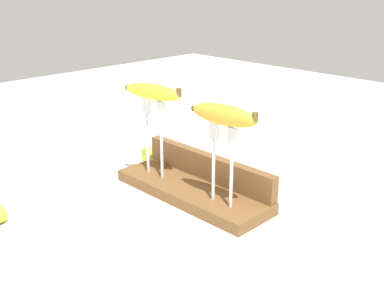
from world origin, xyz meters
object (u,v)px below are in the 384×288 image
Objects in this scene: banana_raised_left at (153,92)px; banana_raised_right at (224,115)px; banana_chunk_near at (154,154)px; fork_fallen_near at (215,128)px; fork_stand_right at (223,157)px; fork_stand_left at (154,131)px.

banana_raised_left is 0.21m from banana_raised_right.
banana_raised_right reaches higher than banana_chunk_near.
fork_fallen_near is at bearing 133.89° from banana_raised_right.
banana_raised_left is (-0.21, -0.00, 0.10)m from fork_stand_right.
fork_stand_right is 1.07× the size of banana_raised_right.
fork_stand_right is at bearing -16.50° from banana_chunk_near.
fork_stand_right is 0.61m from fork_fallen_near.
fork_stand_right is 0.36m from banana_chunk_near.
banana_raised_right is (-0.00, -0.00, 0.09)m from fork_stand_right.
banana_chunk_near is (0.08, -0.33, 0.02)m from fork_fallen_near.
banana_raised_left reaches higher than banana_chunk_near.
fork_stand_right is 2.99× the size of banana_chunk_near.
fork_stand_right is at bearing 0.00° from fork_stand_left.
banana_raised_right is 0.40m from banana_chunk_near.
fork_fallen_near is (-0.41, 0.43, -0.13)m from fork_stand_right.
fork_stand_right reaches higher than banana_chunk_near.
banana_raised_left is 0.95× the size of fork_fallen_near.
fork_fallen_near is 0.34m from banana_chunk_near.
banana_chunk_near is at bearing 140.86° from fork_stand_left.
fork_stand_left reaches higher than fork_stand_right.
banana_chunk_near is (-0.12, 0.10, -0.21)m from banana_raised_left.
banana_raised_left is 0.26m from banana_chunk_near.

